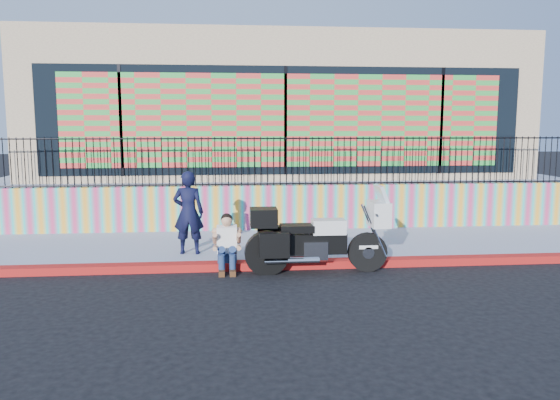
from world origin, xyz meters
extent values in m
plane|color=black|center=(0.00, 0.00, 0.00)|extent=(90.00, 90.00, 0.00)
cube|color=#A70B1B|center=(0.00, 0.00, 0.07)|extent=(16.00, 0.30, 0.15)
cube|color=#8B91A7|center=(0.00, 1.65, 0.07)|extent=(16.00, 3.00, 0.15)
cube|color=#D6386E|center=(0.00, 3.25, 0.70)|extent=(16.00, 0.20, 1.10)
cube|color=#8B91A7|center=(0.00, 8.35, 0.62)|extent=(16.00, 10.00, 1.25)
cube|color=tan|center=(0.00, 8.15, 3.25)|extent=(14.00, 8.00, 4.00)
cube|color=black|center=(0.00, 4.13, 2.85)|extent=(12.60, 0.04, 2.80)
cube|color=#E53A32|center=(0.00, 4.10, 2.85)|extent=(11.48, 0.02, 2.40)
cylinder|color=black|center=(1.09, -0.35, 0.37)|extent=(0.74, 0.16, 0.74)
cylinder|color=black|center=(-0.81, -0.35, 0.37)|extent=(0.74, 0.16, 0.74)
cube|color=black|center=(0.14, -0.35, 0.56)|extent=(1.06, 0.31, 0.38)
cube|color=silver|center=(0.08, -0.35, 0.45)|extent=(0.45, 0.38, 0.33)
cube|color=silver|center=(0.34, -0.35, 0.87)|extent=(0.61, 0.36, 0.27)
cube|color=black|center=(-0.25, -0.35, 0.85)|extent=(0.61, 0.38, 0.13)
cube|color=silver|center=(1.29, -0.35, 1.09)|extent=(0.33, 0.58, 0.47)
cube|color=silver|center=(1.33, -0.35, 1.45)|extent=(0.20, 0.51, 0.38)
cube|color=black|center=(-0.86, -0.35, 1.06)|extent=(0.49, 0.47, 0.33)
cube|color=black|center=(-0.70, -0.68, 0.61)|extent=(0.53, 0.20, 0.45)
cube|color=black|center=(-0.70, -0.02, 0.61)|extent=(0.53, 0.20, 0.45)
cube|color=silver|center=(1.09, -0.35, 0.48)|extent=(0.36, 0.18, 0.07)
imported|color=black|center=(-2.31, 0.79, 0.99)|extent=(0.64, 0.45, 1.68)
cube|color=navy|center=(-1.54, 0.05, 0.24)|extent=(0.36, 0.28, 0.18)
cube|color=white|center=(-1.54, 0.01, 0.59)|extent=(0.38, 0.27, 0.54)
sphere|color=tan|center=(-1.54, -0.03, 0.95)|extent=(0.21, 0.21, 0.21)
cube|color=#472814|center=(-1.64, -0.39, 0.05)|extent=(0.11, 0.26, 0.10)
cube|color=#472814|center=(-1.44, -0.39, 0.05)|extent=(0.11, 0.26, 0.10)
camera|label=1|loc=(-1.49, -10.16, 2.72)|focal=35.00mm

